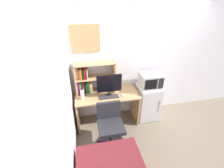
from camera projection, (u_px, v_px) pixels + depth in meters
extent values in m
cube|color=silver|center=(160.00, 61.00, 3.48)|extent=(6.40, 0.04, 2.60)
cube|color=silver|center=(62.00, 124.00, 1.75)|extent=(0.04, 4.40, 2.60)
cube|color=tan|center=(107.00, 95.00, 3.25)|extent=(1.34, 0.60, 0.03)
cube|color=tan|center=(78.00, 113.00, 3.33)|extent=(0.04, 0.54, 0.74)
cube|color=tan|center=(135.00, 105.00, 3.56)|extent=(0.04, 0.54, 0.74)
cube|color=tan|center=(76.00, 80.00, 3.11)|extent=(0.03, 0.28, 0.66)
cube|color=tan|center=(114.00, 76.00, 3.25)|extent=(0.03, 0.28, 0.66)
cube|color=tan|center=(94.00, 63.00, 3.02)|extent=(0.82, 0.28, 0.01)
cube|color=tan|center=(95.00, 77.00, 3.17)|extent=(0.75, 0.28, 0.01)
cube|color=purple|center=(78.00, 87.00, 3.22)|extent=(0.03, 0.21, 0.29)
cube|color=silver|center=(80.00, 87.00, 3.25)|extent=(0.03, 0.18, 0.24)
cube|color=#197233|center=(82.00, 87.00, 3.26)|extent=(0.03, 0.16, 0.25)
cube|color=#B21E1E|center=(83.00, 87.00, 3.25)|extent=(0.03, 0.21, 0.27)
cube|color=black|center=(85.00, 87.00, 3.26)|extent=(0.02, 0.22, 0.24)
cube|color=#197233|center=(86.00, 87.00, 3.28)|extent=(0.02, 0.18, 0.22)
cube|color=#197233|center=(88.00, 86.00, 3.27)|extent=(0.04, 0.18, 0.26)
cube|color=gold|center=(90.00, 87.00, 3.29)|extent=(0.03, 0.19, 0.22)
cube|color=silver|center=(91.00, 87.00, 3.28)|extent=(0.03, 0.23, 0.24)
cube|color=silver|center=(77.00, 72.00, 3.07)|extent=(0.04, 0.17, 0.27)
cube|color=orange|center=(79.00, 73.00, 3.09)|extent=(0.04, 0.17, 0.19)
cube|color=orange|center=(81.00, 73.00, 3.07)|extent=(0.02, 0.23, 0.24)
cube|color=#197233|center=(82.00, 73.00, 3.10)|extent=(0.03, 0.17, 0.20)
cube|color=#B21E1E|center=(84.00, 73.00, 3.09)|extent=(0.02, 0.23, 0.23)
cube|color=#B21E1E|center=(86.00, 72.00, 3.10)|extent=(0.02, 0.20, 0.23)
cube|color=silver|center=(87.00, 73.00, 3.10)|extent=(0.02, 0.23, 0.20)
cylinder|color=black|center=(109.00, 96.00, 3.17)|extent=(0.18, 0.18, 0.02)
cylinder|color=black|center=(109.00, 93.00, 3.14)|extent=(0.04, 0.04, 0.11)
cube|color=black|center=(109.00, 83.00, 3.03)|extent=(0.50, 0.01, 0.38)
cube|color=black|center=(109.00, 84.00, 3.03)|extent=(0.48, 0.02, 0.35)
cube|color=#333338|center=(109.00, 97.00, 3.14)|extent=(0.40, 0.14, 0.02)
ellipsoid|color=silver|center=(123.00, 95.00, 3.19)|extent=(0.06, 0.09, 0.03)
cylinder|color=silver|center=(82.00, 94.00, 3.04)|extent=(0.07, 0.07, 0.22)
cylinder|color=black|center=(82.00, 89.00, 2.98)|extent=(0.04, 0.04, 0.02)
cube|color=silver|center=(147.00, 102.00, 3.59)|extent=(0.49, 0.49, 0.85)
cube|color=silver|center=(152.00, 108.00, 3.38)|extent=(0.47, 0.01, 0.82)
cylinder|color=#B2B2B7|center=(159.00, 106.00, 3.38)|extent=(0.01, 0.01, 0.30)
cube|color=#ADADB2|center=(150.00, 80.00, 3.31)|extent=(0.44, 0.37, 0.29)
cube|color=black|center=(151.00, 85.00, 3.14)|extent=(0.26, 0.01, 0.22)
cube|color=black|center=(161.00, 84.00, 3.18)|extent=(0.11, 0.01, 0.23)
cylinder|color=black|center=(111.00, 143.00, 3.06)|extent=(0.54, 0.54, 0.04)
cylinder|color=black|center=(111.00, 135.00, 2.95)|extent=(0.04, 0.04, 0.45)
cube|color=#232328|center=(111.00, 126.00, 2.82)|extent=(0.47, 0.47, 0.07)
cube|color=#232328|center=(108.00, 110.00, 2.90)|extent=(0.45, 0.06, 0.35)
cube|color=tan|center=(85.00, 39.00, 2.88)|extent=(0.56, 0.02, 0.52)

